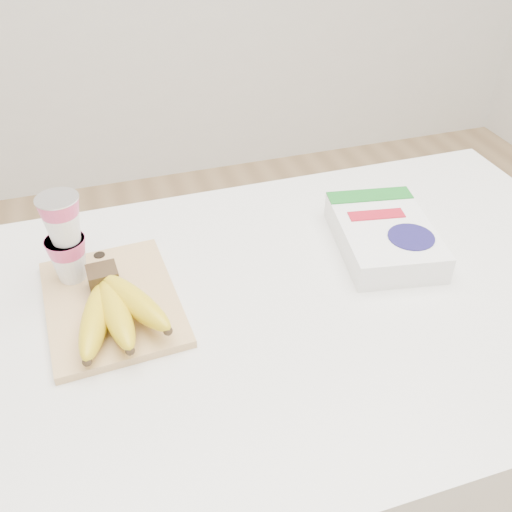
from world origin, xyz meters
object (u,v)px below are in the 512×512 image
at_px(table, 303,443).
at_px(cereal_box, 384,235).
at_px(cutting_board, 112,302).
at_px(bananas, 114,308).
at_px(yogurt_stack, 65,236).

relative_size(table, cereal_box, 4.27).
xyz_separation_m(cutting_board, bananas, (0.00, -0.05, 0.03)).
relative_size(cutting_board, cereal_box, 1.06).
bearing_deg(cereal_box, cutting_board, -168.94).
relative_size(cutting_board, yogurt_stack, 1.78).
relative_size(cutting_board, bananas, 1.33).
bearing_deg(bananas, yogurt_stack, 113.17).
bearing_deg(cutting_board, yogurt_stack, 121.75).
distance_m(table, cutting_board, 0.54).
bearing_deg(table, yogurt_stack, 158.88).
xyz_separation_m(cutting_board, yogurt_stack, (-0.05, 0.08, 0.09)).
distance_m(cutting_board, cereal_box, 0.50).
xyz_separation_m(yogurt_stack, cereal_box, (0.55, -0.06, -0.07)).
xyz_separation_m(table, bananas, (-0.32, 0.02, 0.46)).
height_order(bananas, cereal_box, bananas).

